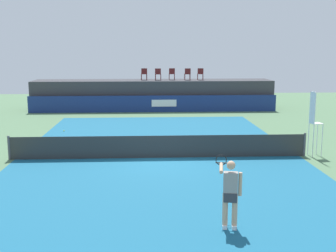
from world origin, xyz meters
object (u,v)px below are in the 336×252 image
Objects in this scene: net_post_near at (9,148)px; net_post_far at (305,145)px; spectator_chair_left at (158,74)px; spectator_chair_center at (172,73)px; umpire_chair at (314,119)px; spectator_chair_right at (187,74)px; spectator_chair_far_left at (144,73)px; tennis_player at (230,192)px; tennis_ball at (64,131)px; spectator_chair_far_right at (200,73)px.

net_post_far is at bearing 0.00° from net_post_near.
net_post_near is (-6.59, -15.14, -2.19)m from spectator_chair_left.
net_post_far is (4.75, -15.44, -2.19)m from spectator_chair_center.
spectator_chair_right is at bearing 104.46° from umpire_chair.
spectator_chair_far_left reaches higher than tennis_player.
spectator_chair_right is at bearing -12.54° from spectator_chair_center.
net_post_near is at bearing 180.00° from net_post_far.
tennis_player reaches higher than net_post_near.
spectator_chair_right is at bearing 49.24° from tennis_ball.
umpire_chair is at bearing -2.59° from net_post_far.
net_post_near is at bearing -120.18° from spectator_chair_right.
spectator_chair_left is 16.66m from net_post_near.
net_post_near is 6.30m from tennis_ball.
tennis_ball is at bearing -133.85° from spectator_chair_far_right.
umpire_chair is 1.14m from net_post_far.
spectator_chair_left is 0.89× the size of net_post_far.
net_post_far is at bearing -76.75° from spectator_chair_right.
spectator_chair_center is 13.06× the size of tennis_ball.
tennis_player is (0.11, -22.76, -1.73)m from spectator_chair_center.
net_post_near is 14.71× the size of tennis_ball.
spectator_chair_far_right is (4.30, -0.13, 0.00)m from spectator_chair_far_left.
net_post_near is at bearing 179.93° from umpire_chair.
tennis_ball is at bearing 151.98° from umpire_chair.
spectator_chair_right is 0.89× the size of net_post_far.
tennis_player is 15.10m from tennis_ball.
spectator_chair_far_right is 18.31m from net_post_near.
tennis_ball is at bearing 80.11° from net_post_near.
spectator_chair_left and spectator_chair_far_right have the same top height.
net_post_far is 14.71× the size of tennis_ball.
spectator_chair_far_right is 12.90m from tennis_ball.
tennis_ball is (1.08, 6.19, -0.46)m from net_post_near.
net_post_far is at bearing 57.62° from tennis_player.
spectator_chair_far_right is at bearing 46.15° from tennis_ball.
spectator_chair_left is 1.00× the size of spectator_chair_far_right.
tennis_player is at bearing -87.01° from spectator_chair_left.
spectator_chair_center is at bearing 108.23° from umpire_chair.
spectator_chair_left is 10.84m from tennis_ball.
spectator_chair_center is (1.07, 0.29, 0.00)m from spectator_chair_left.
spectator_chair_far_right is (2.18, -0.14, 0.00)m from spectator_chair_center.
spectator_chair_center reaches higher than tennis_player.
spectator_chair_far_left reaches higher than tennis_ball.
spectator_chair_center is at bearing 176.30° from spectator_chair_far_right.
spectator_chair_left and spectator_chair_right have the same top height.
net_post_near is at bearing -122.72° from spectator_chair_far_right.
tennis_ball is (-11.66, 6.21, -1.55)m from umpire_chair.
spectator_chair_far_left is 0.89× the size of net_post_far.
spectator_chair_left is 3.24m from spectator_chair_far_right.
spectator_chair_left is 1.00× the size of spectator_chair_center.
umpire_chair is (2.91, -15.31, -1.11)m from spectator_chair_far_right.
net_post_near is (-12.74, 0.02, -1.09)m from umpire_chair.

